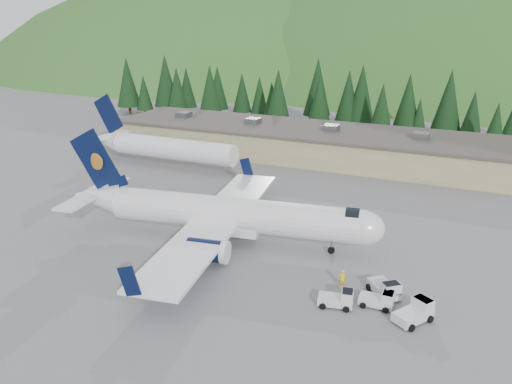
% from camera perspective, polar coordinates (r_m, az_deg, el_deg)
% --- Properties ---
extents(ground, '(600.00, 600.00, 0.00)m').
position_cam_1_polar(ground, '(56.11, -2.53, -5.72)').
color(ground, '#5E5E63').
extents(airliner, '(36.08, 34.00, 11.98)m').
position_cam_1_polar(airliner, '(55.15, -3.62, -2.58)').
color(airliner, white).
rests_on(airliner, ground).
extents(second_airliner, '(27.50, 11.00, 10.05)m').
position_cam_1_polar(second_airliner, '(85.14, -10.99, 5.12)').
color(second_airliner, white).
rests_on(second_airliner, ground).
extents(baggage_tug_a, '(2.93, 1.81, 1.55)m').
position_cam_1_polar(baggage_tug_a, '(45.35, 13.93, -11.86)').
color(baggage_tug_a, silver).
rests_on(baggage_tug_a, ground).
extents(baggage_tug_b, '(3.45, 3.63, 1.79)m').
position_cam_1_polar(baggage_tug_b, '(46.91, 14.60, -10.65)').
color(baggage_tug_b, silver).
rests_on(baggage_tug_b, ground).
extents(baggage_tug_c, '(3.28, 3.74, 1.80)m').
position_cam_1_polar(baggage_tug_c, '(44.29, 17.78, -12.91)').
color(baggage_tug_c, silver).
rests_on(baggage_tug_c, ground).
extents(terminal_building, '(71.00, 17.00, 6.10)m').
position_cam_1_polar(terminal_building, '(90.40, 5.46, 5.76)').
color(terminal_building, '#8F845A').
rests_on(terminal_building, ground).
extents(baggage_tug_d, '(3.22, 2.25, 1.60)m').
position_cam_1_polar(baggage_tug_d, '(44.72, 9.44, -11.97)').
color(baggage_tug_d, silver).
rests_on(baggage_tug_d, ground).
extents(ramp_worker, '(0.78, 0.65, 1.82)m').
position_cam_1_polar(ramp_worker, '(47.49, 9.83, -9.73)').
color(ramp_worker, yellow).
rests_on(ramp_worker, ground).
extents(tree_line, '(111.45, 17.66, 13.88)m').
position_cam_1_polar(tree_line, '(112.74, 6.49, 10.86)').
color(tree_line, black).
rests_on(tree_line, ground).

